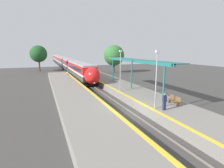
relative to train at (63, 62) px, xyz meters
name	(u,v)px	position (x,y,z in m)	size (l,w,h in m)	color
ground_plane	(128,116)	(0.00, -54.47, -2.25)	(120.00, 120.00, 0.00)	#423F3D
rail_left	(121,116)	(-0.72, -54.47, -2.17)	(0.08, 90.00, 0.15)	slate
rail_right	(134,114)	(0.72, -54.47, -2.17)	(0.08, 90.00, 0.15)	slate
train	(63,62)	(0.00, 0.00, 0.00)	(2.77, 85.88, 3.92)	black
platform_right	(161,106)	(4.07, -54.47, -1.76)	(4.88, 64.00, 0.98)	gray
platform_left	(89,117)	(-4.04, -54.47, -1.76)	(4.81, 64.00, 0.98)	gray
platform_bench	(174,100)	(4.83, -55.62, -0.80)	(0.44, 1.59, 0.89)	brown
person_waiting	(164,102)	(2.69, -56.71, -0.44)	(0.36, 0.22, 1.62)	navy
railway_signal	(68,68)	(-2.21, -28.21, 0.33)	(0.28, 0.28, 4.20)	#59595E
lamppost_near	(156,76)	(2.14, -56.02, 1.90)	(0.36, 0.20, 5.57)	#9E9EA3
lamppost_mid	(120,68)	(2.14, -47.94, 1.90)	(0.36, 0.20, 5.57)	#9E9EA3
station_canopy	(135,61)	(4.93, -47.07, 2.70)	(2.02, 17.64, 4.26)	#1E6B66
background_tree_left	(38,54)	(-8.46, -9.62, 3.21)	(5.20, 5.20, 8.07)	brown
background_tree_right	(114,55)	(12.08, -21.72, 2.82)	(5.98, 5.98, 8.07)	brown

